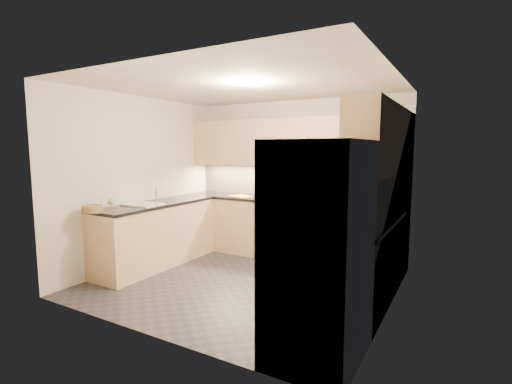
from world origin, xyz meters
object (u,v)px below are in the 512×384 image
refrigerator (319,252)px  fruit_basket (92,209)px  utensil_bowl (368,201)px  microwave (289,151)px  cutting_board (241,196)px  gas_range (285,230)px

refrigerator → fruit_basket: bearing=177.3°
utensil_bowl → fruit_basket: bearing=-143.2°
microwave → utensil_bowl: 1.49m
refrigerator → fruit_basket: (-3.03, 0.14, 0.09)m
cutting_board → fruit_basket: 2.35m
microwave → gas_range: bearing=-90.0°
gas_range → refrigerator: refrigerator is taller
microwave → utensil_bowl: microwave is taller
utensil_bowl → fruit_basket: size_ratio=1.19×
cutting_board → fruit_basket: size_ratio=1.52×
utensil_bowl → fruit_basket: (-2.88, -2.16, -0.04)m
refrigerator → cutting_board: refrigerator is taller
gas_range → microwave: size_ratio=1.20×
gas_range → microwave: microwave is taller
refrigerator → utensil_bowl: 2.31m
gas_range → cutting_board: bearing=-174.1°
cutting_board → fruit_basket: fruit_basket is taller
utensil_bowl → cutting_board: bearing=178.8°
refrigerator → utensil_bowl: (-0.14, 2.30, 0.12)m
refrigerator → fruit_basket: size_ratio=7.22×
fruit_basket → microwave: bearing=56.8°
microwave → cutting_board: (-0.77, -0.21, -0.75)m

